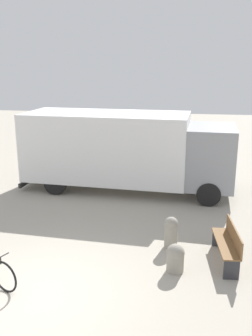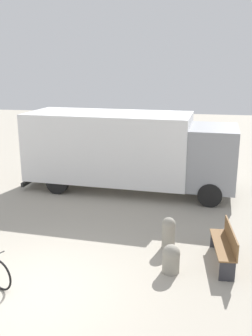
# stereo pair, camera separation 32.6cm
# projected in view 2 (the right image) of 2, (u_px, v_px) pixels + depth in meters

# --- Properties ---
(ground_plane) EXTENTS (60.00, 60.00, 0.00)m
(ground_plane) POSITION_uv_depth(u_px,v_px,m) (28.00, 294.00, 7.70)
(ground_plane) COLOR #A8A091
(delivery_truck) EXTENTS (7.81, 2.96, 2.86)m
(delivery_truck) POSITION_uv_depth(u_px,v_px,m) (127.00, 148.00, 13.80)
(delivery_truck) COLOR white
(delivery_truck) RESTS_ON ground
(park_bench) EXTENTS (0.54, 1.69, 0.89)m
(park_bench) POSITION_uv_depth(u_px,v_px,m) (226.00, 244.00, 8.77)
(park_bench) COLOR brown
(park_bench) RESTS_ON ground
(bollard_near_bench) EXTENTS (0.41, 0.41, 0.67)m
(bollard_near_bench) POSITION_uv_depth(u_px,v_px,m) (171.00, 258.00, 8.42)
(bollard_near_bench) COLOR gray
(bollard_near_bench) RESTS_ON ground
(bollard_far_bench) EXTENTS (0.35, 0.35, 0.83)m
(bollard_far_bench) POSITION_uv_depth(u_px,v_px,m) (168.00, 232.00, 9.51)
(bollard_far_bench) COLOR gray
(bollard_far_bench) RESTS_ON ground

